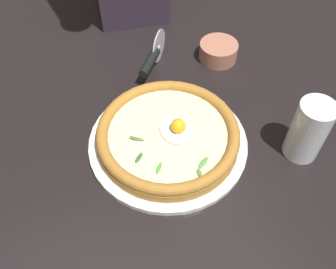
% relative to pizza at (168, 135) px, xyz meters
% --- Properties ---
extents(ground_plane, '(2.40, 2.40, 0.03)m').
position_rel_pizza_xyz_m(ground_plane, '(-0.02, -0.03, -0.05)').
color(ground_plane, black).
rests_on(ground_plane, ground).
extents(pizza_plate, '(0.33, 0.33, 0.01)m').
position_rel_pizza_xyz_m(pizza_plate, '(-0.00, -0.00, -0.03)').
color(pizza_plate, white).
rests_on(pizza_plate, ground).
extents(pizza, '(0.29, 0.29, 0.06)m').
position_rel_pizza_xyz_m(pizza, '(0.00, 0.00, 0.00)').
color(pizza, '#B47F34').
rests_on(pizza, pizza_plate).
extents(side_bowl, '(0.10, 0.10, 0.04)m').
position_rel_pizza_xyz_m(side_bowl, '(-0.21, 0.22, -0.01)').
color(side_bowl, '#B2725A').
rests_on(side_bowl, ground).
extents(pizza_cutter, '(0.12, 0.11, 0.08)m').
position_rel_pizza_xyz_m(pizza_cutter, '(-0.23, 0.05, 0.01)').
color(pizza_cutter, silver).
rests_on(pizza_cutter, ground).
extents(drinking_glass, '(0.07, 0.07, 0.13)m').
position_rel_pizza_xyz_m(drinking_glass, '(0.12, 0.25, 0.03)').
color(drinking_glass, silver).
rests_on(drinking_glass, ground).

